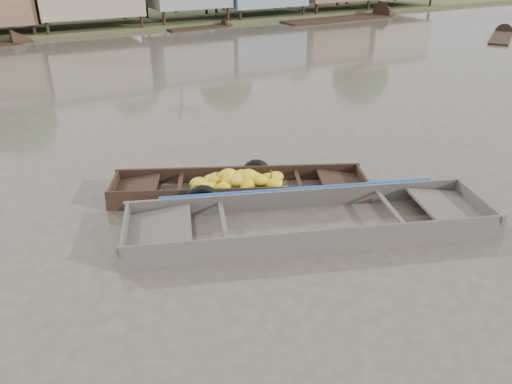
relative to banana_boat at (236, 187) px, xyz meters
name	(u,v)px	position (x,y,z in m)	size (l,w,h in m)	color
ground	(257,259)	(-0.83, -2.71, -0.19)	(120.00, 120.00, 0.00)	#474136
banana_boat	(236,187)	(0.00, 0.00, 0.00)	(6.23, 3.83, 0.89)	black
viewer_boat	(310,225)	(0.71, -2.20, -0.12)	(8.06, 4.41, 0.63)	#46403B
distant_boats	(259,30)	(11.89, 21.44, -0.24)	(36.11, 14.97, 0.35)	black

